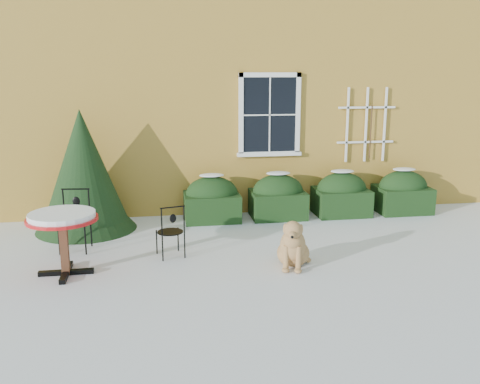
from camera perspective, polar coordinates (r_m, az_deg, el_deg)
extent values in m
plane|color=white|center=(8.02, 1.14, -7.88)|extent=(80.00, 80.00, 0.00)
cube|color=gold|center=(14.44, -3.86, 13.56)|extent=(12.00, 8.00, 6.00)
cube|color=black|center=(10.61, 3.17, 8.22)|extent=(1.05, 0.03, 1.45)
cube|color=white|center=(10.56, 3.23, 12.38)|extent=(1.23, 0.06, 0.09)
cube|color=white|center=(10.69, 3.13, 4.10)|extent=(1.23, 0.06, 0.09)
cube|color=white|center=(10.50, 0.10, 8.18)|extent=(0.09, 0.06, 1.63)
cube|color=white|center=(10.74, 6.18, 8.22)|extent=(0.09, 0.06, 1.63)
cube|color=white|center=(10.59, 3.19, 8.21)|extent=(0.02, 0.02, 1.45)
cube|color=white|center=(10.59, 3.19, 8.21)|extent=(1.05, 0.02, 0.02)
cube|color=white|center=(10.69, 3.13, 4.07)|extent=(1.29, 0.14, 0.07)
cube|color=white|center=(11.06, 11.36, 7.01)|extent=(0.04, 0.03, 1.50)
cube|color=white|center=(11.21, 13.30, 6.99)|extent=(0.04, 0.03, 1.50)
cube|color=white|center=(11.36, 15.18, 6.97)|extent=(0.04, 0.03, 1.50)
cube|color=white|center=(11.25, 13.20, 5.22)|extent=(1.20, 0.03, 0.04)
cube|color=white|center=(11.18, 13.39, 8.77)|extent=(1.20, 0.03, 0.04)
cylinder|color=#472D19|center=(11.24, 13.77, 6.21)|extent=(0.02, 0.02, 1.10)
cube|color=black|center=(10.31, -3.01, -1.60)|extent=(1.05, 0.80, 0.52)
ellipsoid|color=black|center=(10.25, -3.02, -0.18)|extent=(1.00, 0.72, 0.67)
ellipsoid|color=white|center=(10.17, -3.05, 1.80)|extent=(0.47, 0.32, 0.06)
cube|color=black|center=(10.52, 4.05, -1.31)|extent=(1.05, 0.80, 0.52)
ellipsoid|color=black|center=(10.46, 4.07, 0.07)|extent=(1.00, 0.72, 0.67)
ellipsoid|color=white|center=(10.39, 4.11, 2.02)|extent=(0.47, 0.32, 0.06)
cube|color=black|center=(10.88, 10.73, -1.02)|extent=(1.05, 0.80, 0.52)
ellipsoid|color=black|center=(10.83, 10.79, 0.32)|extent=(1.00, 0.72, 0.67)
ellipsoid|color=white|center=(10.75, 10.87, 2.19)|extent=(0.47, 0.32, 0.06)
cube|color=black|center=(11.39, 16.91, -0.75)|extent=(1.05, 0.80, 0.52)
ellipsoid|color=black|center=(11.33, 16.99, 0.54)|extent=(1.00, 0.72, 0.67)
ellipsoid|color=white|center=(11.26, 17.12, 2.33)|extent=(0.47, 0.32, 0.06)
cone|color=black|center=(10.05, -16.18, -0.97)|extent=(1.80, 1.80, 1.04)
cone|color=black|center=(9.93, -16.39, 2.22)|extent=(1.61, 1.61, 2.18)
cube|color=black|center=(8.08, -18.04, -8.14)|extent=(0.77, 0.09, 0.07)
cube|color=black|center=(8.08, -18.04, -8.14)|extent=(0.09, 0.77, 0.07)
cube|color=#54301C|center=(7.96, -18.23, -5.61)|extent=(0.11, 0.11, 0.82)
cylinder|color=red|center=(7.84, -18.45, -2.76)|extent=(0.98, 0.98, 0.04)
cylinder|color=white|center=(7.83, -18.48, -2.38)|extent=(0.91, 0.91, 0.08)
cylinder|color=black|center=(8.64, -6.62, -5.04)|extent=(0.02, 0.02, 0.39)
cylinder|color=black|center=(8.55, -8.88, -5.30)|extent=(0.02, 0.02, 0.39)
cylinder|color=black|center=(8.32, -5.92, -5.73)|extent=(0.02, 0.02, 0.39)
cylinder|color=black|center=(8.23, -8.26, -6.02)|extent=(0.02, 0.02, 0.39)
cylinder|color=black|center=(8.37, -7.46, -4.24)|extent=(0.40, 0.40, 0.02)
cylinder|color=black|center=(8.20, -5.99, -2.98)|extent=(0.02, 0.02, 0.44)
cylinder|color=black|center=(8.10, -8.35, -3.24)|extent=(0.02, 0.02, 0.44)
cylinder|color=black|center=(8.09, -7.21, -1.62)|extent=(0.38, 0.12, 0.02)
ellipsoid|color=black|center=(8.14, -7.17, -2.81)|extent=(0.11, 0.05, 0.14)
cylinder|color=black|center=(8.86, -18.75, -4.98)|extent=(0.02, 0.02, 0.46)
cylinder|color=black|center=(8.76, -16.16, -5.00)|extent=(0.02, 0.02, 0.46)
cylinder|color=black|center=(9.23, -18.08, -4.20)|extent=(0.02, 0.02, 0.46)
cylinder|color=black|center=(9.14, -15.60, -4.21)|extent=(0.02, 0.02, 0.46)
cylinder|color=black|center=(8.93, -17.25, -3.19)|extent=(0.47, 0.47, 0.02)
cylinder|color=black|center=(9.11, -18.30, -1.28)|extent=(0.02, 0.02, 0.51)
cylinder|color=black|center=(9.01, -15.79, -1.27)|extent=(0.02, 0.02, 0.51)
cylinder|color=black|center=(9.00, -17.16, 0.30)|extent=(0.45, 0.07, 0.02)
ellipsoid|color=black|center=(9.04, -17.07, -0.96)|extent=(0.13, 0.04, 0.16)
ellipsoid|color=tan|center=(8.06, 5.69, -6.49)|extent=(0.62, 0.65, 0.39)
ellipsoid|color=tan|center=(7.84, 5.66, -5.69)|extent=(0.45, 0.43, 0.49)
sphere|color=tan|center=(7.75, 5.66, -5.07)|extent=(0.30, 0.30, 0.30)
cylinder|color=tan|center=(7.78, 4.93, -7.08)|extent=(0.08, 0.08, 0.39)
cylinder|color=tan|center=(7.77, 6.25, -7.13)|extent=(0.08, 0.08, 0.39)
ellipsoid|color=tan|center=(7.79, 4.88, -8.30)|extent=(0.11, 0.14, 0.06)
ellipsoid|color=tan|center=(7.78, 6.21, -8.35)|extent=(0.11, 0.14, 0.06)
cylinder|color=tan|center=(7.73, 5.66, -4.71)|extent=(0.24, 0.27, 0.21)
sphere|color=tan|center=(7.65, 5.67, -4.05)|extent=(0.26, 0.26, 0.26)
ellipsoid|color=tan|center=(7.55, 5.62, -4.56)|extent=(0.17, 0.23, 0.11)
sphere|color=black|center=(7.47, 5.59, -4.80)|extent=(0.04, 0.04, 0.04)
ellipsoid|color=tan|center=(7.69, 4.85, -3.94)|extent=(0.09, 0.10, 0.16)
ellipsoid|color=tan|center=(7.68, 6.51, -4.00)|extent=(0.09, 0.10, 0.16)
cylinder|color=tan|center=(8.29, 6.85, -6.89)|extent=(0.14, 0.32, 0.07)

